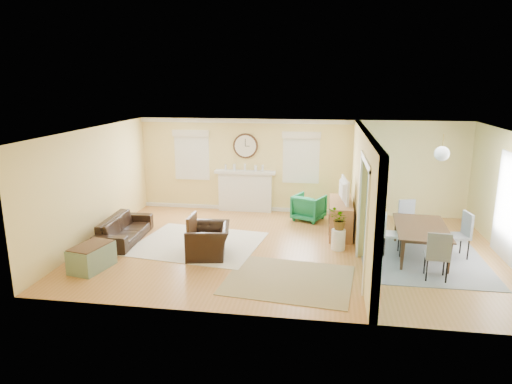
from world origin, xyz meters
TOP-DOWN VIEW (x-y plane):
  - floor at (0.00, 0.00)m, footprint 9.00×9.00m
  - wall_back at (0.00, 3.00)m, footprint 9.00×0.02m
  - wall_front at (0.00, -3.00)m, footprint 9.00×0.02m
  - wall_left at (-4.50, 0.00)m, footprint 0.02×6.00m
  - ceiling at (0.00, 0.00)m, footprint 9.00×6.00m
  - partition at (1.51, 0.28)m, footprint 0.17×6.00m
  - fireplace at (-1.50, 2.88)m, footprint 1.70×0.30m
  - wall_clock at (-1.50, 2.97)m, footprint 0.70×0.07m
  - window_left at (-3.05, 2.95)m, footprint 1.05×0.13m
  - window_right at (0.05, 2.95)m, footprint 1.05×0.13m
  - french_doors at (4.45, 0.00)m, footprint 0.06×1.70m
  - pendant at (3.00, 0.00)m, footprint 0.30×0.30m
  - rug_cream at (-2.09, 0.03)m, footprint 3.00×2.69m
  - rug_jute at (0.11, -1.60)m, footprint 2.50×2.13m
  - rug_grey at (2.77, 0.00)m, footprint 2.49×3.11m
  - sofa at (-3.84, 0.00)m, footprint 0.85×1.96m
  - eames_chair at (-1.68, -0.62)m, footprint 1.06×1.16m
  - green_chair at (0.32, 2.27)m, footprint 0.98×0.99m
  - trunk at (-3.77, -1.66)m, footprint 0.69×0.96m
  - credenza at (1.11, 1.27)m, footprint 0.54×1.58m
  - tv at (1.10, 1.27)m, footprint 0.23×1.00m
  - garden_stool at (1.05, 0.17)m, footprint 0.31×0.31m
  - potted_plant at (1.05, 0.17)m, footprint 0.55×0.56m
  - dining_table at (2.77, 0.00)m, footprint 1.17×1.94m
  - dining_chair_n at (2.69, 1.14)m, footprint 0.49×0.49m
  - dining_chair_s at (2.81, -1.12)m, footprint 0.46×0.46m
  - dining_chair_w at (2.17, 0.05)m, footprint 0.43×0.43m
  - dining_chair_e at (3.48, 0.07)m, footprint 0.49×0.49m

SIDE VIEW (x-z plane):
  - floor at x=0.00m, z-range 0.00..0.00m
  - rug_grey at x=2.77m, z-range 0.00..0.01m
  - rug_jute at x=0.11m, z-range 0.00..0.01m
  - rug_cream at x=-2.09m, z-range 0.00..0.01m
  - garden_stool at x=1.05m, z-range 0.00..0.45m
  - trunk at x=-3.77m, z-range 0.00..0.50m
  - sofa at x=-3.84m, z-range 0.00..0.56m
  - dining_table at x=2.77m, z-range 0.00..0.66m
  - eames_chair at x=-1.68m, z-range 0.00..0.66m
  - green_chair at x=0.32m, z-range 0.00..0.69m
  - credenza at x=1.11m, z-range 0.00..0.80m
  - dining_chair_n at x=2.69m, z-range 0.08..0.98m
  - dining_chair_w at x=2.17m, z-range 0.08..1.01m
  - dining_chair_s at x=2.81m, z-range 0.08..1.04m
  - dining_chair_e at x=3.48m, z-range 0.09..1.06m
  - fireplace at x=-1.50m, z-range 0.01..1.18m
  - potted_plant at x=1.05m, z-range 0.45..0.92m
  - tv at x=1.10m, z-range 0.80..1.37m
  - french_doors at x=4.45m, z-range 0.00..2.20m
  - wall_back at x=0.00m, z-range 0.00..2.60m
  - wall_front at x=0.00m, z-range 0.00..2.60m
  - wall_left at x=-4.50m, z-range 0.00..2.60m
  - partition at x=1.51m, z-range 0.06..2.66m
  - window_left at x=-3.05m, z-range 0.95..2.37m
  - window_right at x=0.05m, z-range 0.95..2.37m
  - wall_clock at x=-1.50m, z-range 1.50..2.20m
  - pendant at x=3.00m, z-range 1.93..2.48m
  - ceiling at x=0.00m, z-range 2.59..2.61m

